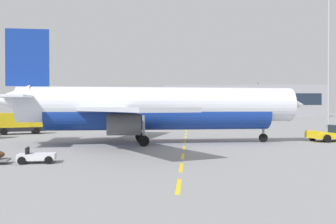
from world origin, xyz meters
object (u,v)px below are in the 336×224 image
at_px(apron_light_mast_far, 329,35).
at_px(airliner_foreground, 155,108).
at_px(pushback_tug, 336,134).
at_px(fuel_service_truck, 18,123).

bearing_deg(apron_light_mast_far, airliner_foreground, -131.03).
bearing_deg(airliner_foreground, apron_light_mast_far, 48.97).
bearing_deg(pushback_tug, airliner_foreground, -168.81).
xyz_separation_m(airliner_foreground, apron_light_mast_far, (30.95, 35.56, 14.05)).
distance_m(airliner_foreground, fuel_service_truck, 25.63).
distance_m(airliner_foreground, apron_light_mast_far, 49.19).
relative_size(airliner_foreground, apron_light_mast_far, 1.17).
bearing_deg(airliner_foreground, fuel_service_truck, 147.41).
bearing_deg(apron_light_mast_far, fuel_service_truck, -157.42).
xyz_separation_m(airliner_foreground, fuel_service_truck, (-21.50, 13.75, -2.30)).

